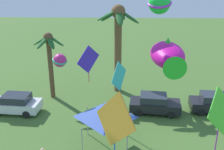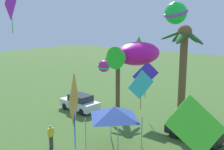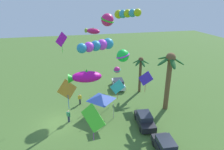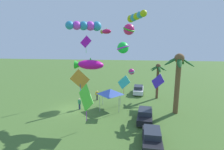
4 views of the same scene
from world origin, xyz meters
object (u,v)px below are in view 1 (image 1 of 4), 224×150
festival_tent (106,112)px  kite_diamond_5 (115,121)px  palm_tree_0 (118,33)px  kite_diamond_9 (88,60)px  parked_car_2 (215,103)px  palm_tree_1 (49,52)px  kite_ball_0 (160,3)px  kite_fish_3 (168,55)px  kite_diamond_1 (221,113)px  kite_ball_6 (60,60)px  parked_car_0 (155,104)px  parked_car_1 (16,104)px  kite_diamond_10 (119,77)px

festival_tent → kite_diamond_5: 4.49m
palm_tree_0 → kite_diamond_9: 3.68m
palm_tree_0 → parked_car_2: bearing=-27.0°
palm_tree_1 → kite_ball_0: bearing=-33.0°
kite_fish_3 → palm_tree_0: bearing=102.6°
festival_tent → kite_diamond_5: kite_diamond_5 is taller
palm_tree_1 → festival_tent: palm_tree_1 is taller
kite_ball_0 → kite_fish_3: 4.49m
palm_tree_1 → kite_ball_0: (8.21, -5.32, 4.53)m
kite_diamond_1 → kite_fish_3: 4.36m
kite_ball_6 → kite_diamond_9: (1.47, 3.78, -1.12)m
parked_car_0 → kite_ball_6: (-6.83, -1.65, 4.01)m
palm_tree_1 → parked_car_2: bearing=-9.8°
palm_tree_1 → parked_car_2: palm_tree_1 is taller
kite_diamond_1 → kite_diamond_9: (-7.86, 8.56, 0.10)m
parked_car_1 → kite_ball_6: kite_ball_6 is taller
parked_car_1 → kite_ball_0: kite_ball_0 is taller
palm_tree_0 → kite_ball_0: kite_ball_0 is taller
parked_car_1 → kite_fish_3: size_ratio=1.15×
kite_ball_0 → kite_fish_3: (-0.03, -4.02, -1.99)m
parked_car_1 → kite_ball_0: size_ratio=2.29×
parked_car_2 → kite_diamond_9: (-10.15, 1.86, 2.88)m
festival_tent → kite_ball_0: bearing=30.4°
palm_tree_1 → kite_ball_0: 10.78m
kite_ball_0 → festival_tent: bearing=-149.6°
palm_tree_1 → kite_ball_6: size_ratio=4.11×
parked_car_0 → kite_diamond_10: kite_diamond_10 is taller
palm_tree_0 → kite_diamond_9: palm_tree_0 is taller
kite_diamond_5 → kite_fish_3: bearing=37.9°
kite_diamond_5 → kite_ball_6: 8.00m
palm_tree_0 → parked_car_2: 9.89m
kite_diamond_10 → parked_car_1: bearing=164.0°
kite_diamond_9 → kite_diamond_5: bearing=-77.3°
palm_tree_0 → kite_ball_6: 7.07m
parked_car_0 → kite_diamond_9: bearing=158.3°
kite_diamond_1 → kite_diamond_10: 6.53m
parked_car_0 → kite_diamond_10: 5.04m
festival_tent → parked_car_2: bearing=29.9°
kite_diamond_1 → palm_tree_0: bearing=117.1°
parked_car_2 → kite_ball_6: size_ratio=2.84×
parked_car_1 → kite_diamond_9: 6.71m
parked_car_2 → kite_diamond_5: 12.29m
festival_tent → kite_fish_3: size_ratio=0.82×
parked_car_0 → kite_diamond_10: bearing=-136.6°
parked_car_1 → kite_diamond_5: kite_diamond_5 is taller
kite_ball_6 → kite_diamond_10: kite_ball_6 is taller
kite_diamond_5 → kite_ball_6: size_ratio=2.83×
kite_diamond_9 → kite_diamond_10: (2.56, -4.77, 0.37)m
parked_car_1 → festival_tent: size_ratio=1.41×
kite_diamond_5 → festival_tent: bearing=98.9°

